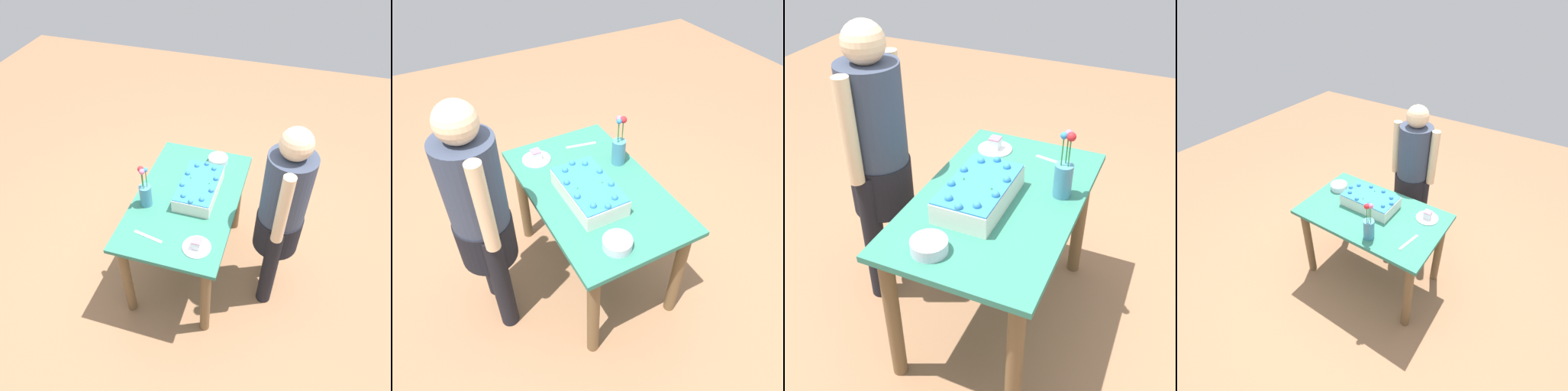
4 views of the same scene
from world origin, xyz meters
The scene contains 8 objects.
ground_plane centered at (0.00, 0.00, 0.00)m, with size 8.00×8.00×0.00m, color #976A4A.
dining_table centered at (0.00, 0.00, 0.61)m, with size 1.19×0.72×0.77m.
sheet_cake centered at (-0.07, 0.07, 0.82)m, with size 0.45×0.26×0.13m.
serving_plate_with_slice centered at (0.41, 0.19, 0.79)m, with size 0.18×0.18×0.07m.
cake_knife centered at (0.41, -0.13, 0.77)m, with size 0.21×0.02×0.00m, color silver.
flower_vase centered at (0.14, -0.25, 0.88)m, with size 0.08×0.08×0.33m.
fruit_bowl centered at (-0.45, 0.12, 0.79)m, with size 0.15×0.15×0.05m, color silver.
person_standing centered at (0.02, 0.66, 0.85)m, with size 0.45×0.31×1.49m.
Camera 1 is at (1.84, 0.61, 2.66)m, focal length 35.00 mm.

